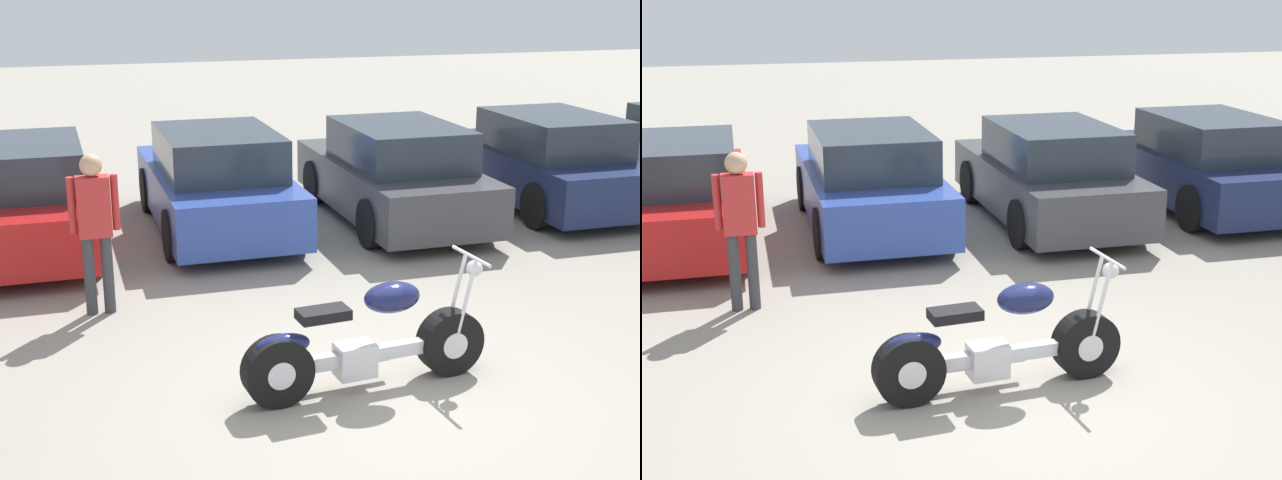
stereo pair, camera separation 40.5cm
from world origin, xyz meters
TOP-DOWN VIEW (x-y plane):
  - ground_plane at (0.00, 0.00)m, footprint 60.00×60.00m
  - motorcycle at (-0.19, 0.12)m, footprint 2.27×0.62m
  - parked_car_red at (-3.03, 5.34)m, footprint 1.81×4.12m
  - parked_car_blue at (-0.45, 5.47)m, footprint 1.81×4.12m
  - parked_car_dark_grey at (2.13, 5.23)m, footprint 1.81×4.12m
  - parked_car_navy at (4.72, 5.39)m, footprint 1.81×4.12m
  - person_standing at (-2.27, 2.66)m, footprint 0.52×0.23m

SIDE VIEW (x-z plane):
  - ground_plane at x=0.00m, z-range 0.00..0.00m
  - motorcycle at x=-0.19m, z-range -0.14..0.97m
  - parked_car_red at x=-3.03m, z-range -0.04..1.41m
  - parked_car_blue at x=-0.45m, z-range -0.04..1.41m
  - parked_car_dark_grey at x=2.13m, z-range -0.04..1.41m
  - parked_car_navy at x=4.72m, z-range -0.04..1.41m
  - person_standing at x=-2.27m, z-range 0.17..1.91m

